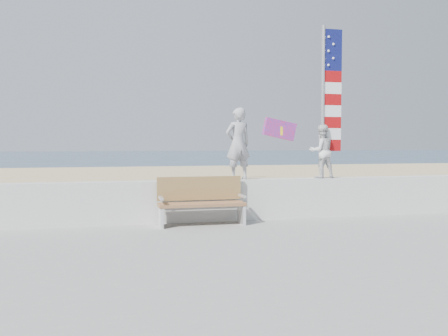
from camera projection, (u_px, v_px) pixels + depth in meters
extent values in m
plane|color=#293D53|center=(236.00, 248.00, 8.51)|extent=(220.00, 220.00, 0.00)
cube|color=tan|center=(173.00, 194.00, 17.25)|extent=(90.00, 40.00, 0.08)
cube|color=gray|center=(342.00, 323.00, 4.62)|extent=(50.00, 12.40, 0.10)
cube|color=silver|center=(213.00, 200.00, 10.42)|extent=(30.00, 0.35, 0.90)
imported|color=#9E9DA3|center=(238.00, 144.00, 10.49)|extent=(0.64, 0.48, 1.59)
imported|color=silver|center=(321.00, 151.00, 10.96)|extent=(0.62, 0.49, 1.23)
cube|color=#946640|center=(202.00, 204.00, 9.80)|extent=(1.80, 0.50, 0.06)
cube|color=olive|center=(199.00, 188.00, 10.05)|extent=(1.80, 0.05, 0.50)
cube|color=white|center=(161.00, 217.00, 9.62)|extent=(0.06, 0.50, 0.40)
cube|color=silver|center=(161.00, 198.00, 9.55)|extent=(0.06, 0.45, 0.05)
cube|color=silver|center=(241.00, 214.00, 10.01)|extent=(0.06, 0.50, 0.40)
cube|color=silver|center=(242.00, 196.00, 9.94)|extent=(0.06, 0.45, 0.05)
cylinder|color=silver|center=(323.00, 102.00, 10.91)|extent=(0.08, 0.08, 3.50)
cube|color=#0F1451|center=(333.00, 50.00, 10.90)|extent=(0.44, 0.02, 0.95)
cube|color=#9E0A0C|center=(332.00, 145.00, 11.01)|extent=(0.44, 0.02, 0.26)
cube|color=white|center=(332.00, 134.00, 11.00)|extent=(0.44, 0.02, 0.26)
cube|color=#9E0A0C|center=(332.00, 123.00, 10.99)|extent=(0.44, 0.02, 0.26)
cube|color=white|center=(332.00, 111.00, 10.97)|extent=(0.44, 0.02, 0.26)
cube|color=#9E0A0C|center=(332.00, 100.00, 10.96)|extent=(0.44, 0.02, 0.26)
cube|color=white|center=(333.00, 88.00, 10.95)|extent=(0.44, 0.02, 0.26)
cube|color=#9E0A0C|center=(333.00, 77.00, 10.93)|extent=(0.44, 0.02, 0.26)
sphere|color=white|center=(328.00, 65.00, 10.88)|extent=(0.06, 0.06, 0.06)
sphere|color=white|center=(333.00, 58.00, 10.89)|extent=(0.06, 0.06, 0.06)
sphere|color=white|center=(329.00, 51.00, 10.86)|extent=(0.06, 0.06, 0.06)
sphere|color=white|center=(333.00, 44.00, 10.88)|extent=(0.06, 0.06, 0.06)
sphere|color=white|center=(329.00, 37.00, 10.84)|extent=(0.06, 0.06, 0.06)
cube|color=red|center=(279.00, 129.00, 12.86)|extent=(0.95, 0.31, 0.64)
cube|color=yellow|center=(285.00, 131.00, 12.90)|extent=(0.33, 0.25, 0.24)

